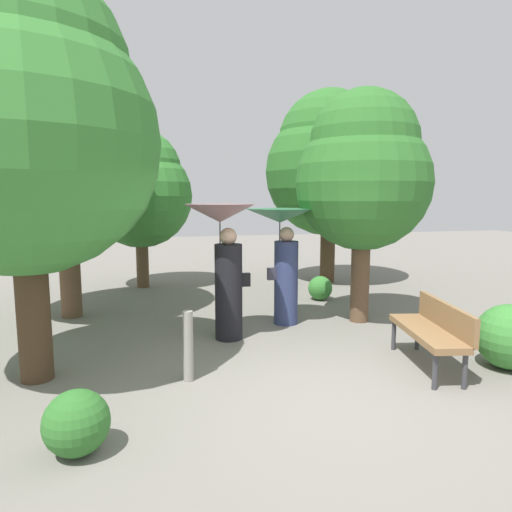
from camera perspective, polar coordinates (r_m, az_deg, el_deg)
name	(u,v)px	position (r m, az deg, el deg)	size (l,w,h in m)	color
ground_plane	(312,394)	(5.25, 7.03, -16.82)	(40.00, 40.00, 0.00)	slate
person_left	(224,250)	(6.74, -4.03, 0.78)	(1.04, 1.04, 2.05)	black
person_right	(283,245)	(7.56, 3.38, 1.37)	(1.13, 1.13, 1.96)	navy
park_bench	(433,328)	(6.19, 21.39, -8.45)	(0.77, 1.57, 0.83)	#38383D
tree_near_left	(21,118)	(5.82, -27.54, 15.18)	(3.04, 3.04, 4.74)	#42301E
tree_near_right	(329,162)	(11.51, 9.23, 11.57)	(3.14, 3.14, 4.74)	#42301E
tree_mid_left	(63,151)	(8.67, -23.11, 12.05)	(3.16, 3.16, 4.68)	brown
tree_mid_right	(363,171)	(7.89, 13.38, 10.39)	(2.27, 2.27, 3.93)	brown
tree_far_back	(140,188)	(11.00, -14.41, 8.30)	(2.42, 2.42, 3.71)	brown
bush_path_left	(320,288)	(9.59, 8.09, -4.02)	(0.50, 0.50, 0.50)	#387F33
bush_path_right	(77,423)	(4.31, -21.68, -18.94)	(0.56, 0.56, 0.56)	#2D6B28
bush_behind_bench	(509,337)	(6.59, 29.32, -8.86)	(0.82, 0.82, 0.82)	#387F33
path_marker_post	(188,346)	(5.45, -8.55, -11.16)	(0.12, 0.12, 0.84)	gray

